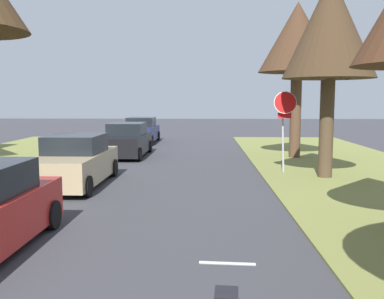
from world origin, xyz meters
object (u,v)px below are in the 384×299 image
(stop_sign_far, at_px, (285,114))
(parked_sedan_black, at_px, (127,141))
(parked_sedan_navy, at_px, (141,131))
(street_tree_right_far, at_px, (297,39))
(parked_sedan_tan, at_px, (75,162))
(street_tree_right_mid_b, at_px, (330,29))

(stop_sign_far, xyz_separation_m, parked_sedan_black, (-6.58, 4.73, -1.44))
(parked_sedan_navy, bearing_deg, street_tree_right_far, -40.22)
(parked_sedan_tan, bearing_deg, stop_sign_far, 18.42)
(parked_sedan_navy, bearing_deg, parked_sedan_tan, -90.57)
(street_tree_right_mid_b, xyz_separation_m, parked_sedan_black, (-7.83, 5.65, -4.27))
(stop_sign_far, relative_size, street_tree_right_far, 0.42)
(street_tree_right_far, bearing_deg, street_tree_right_mid_b, -90.19)
(parked_sedan_black, bearing_deg, stop_sign_far, -35.74)
(parked_sedan_black, bearing_deg, street_tree_right_mid_b, -35.80)
(stop_sign_far, height_order, street_tree_right_far, street_tree_right_far)
(parked_sedan_tan, relative_size, parked_sedan_navy, 1.00)
(street_tree_right_far, distance_m, parked_sedan_black, 9.13)
(stop_sign_far, height_order, parked_sedan_tan, stop_sign_far)
(stop_sign_far, distance_m, street_tree_right_far, 5.50)
(stop_sign_far, height_order, parked_sedan_black, stop_sign_far)
(parked_sedan_tan, relative_size, parked_sedan_black, 1.00)
(parked_sedan_tan, distance_m, parked_sedan_black, 7.06)
(stop_sign_far, distance_m, parked_sedan_black, 8.23)
(parked_sedan_tan, bearing_deg, parked_sedan_black, 86.90)
(street_tree_right_far, xyz_separation_m, parked_sedan_black, (-7.85, 0.44, -4.64))
(stop_sign_far, distance_m, parked_sedan_tan, 7.47)
(street_tree_right_far, bearing_deg, parked_sedan_black, 176.77)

